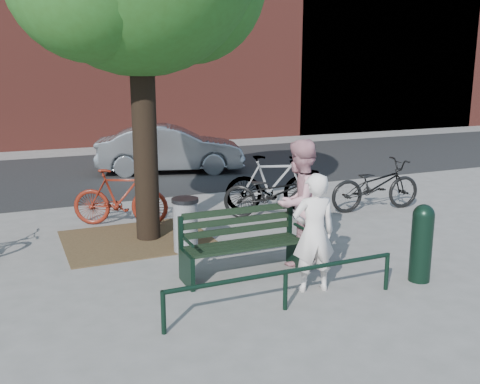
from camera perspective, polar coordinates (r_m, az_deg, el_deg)
name	(u,v)px	position (r m, az deg, el deg)	size (l,w,h in m)	color
ground	(244,275)	(7.59, 0.44, -8.88)	(90.00, 90.00, 0.00)	gray
dirt_pit	(137,239)	(9.27, -10.90, -4.98)	(2.40, 2.00, 0.02)	brown
road	(121,172)	(15.46, -12.62, 2.09)	(40.00, 7.00, 0.01)	black
park_bench	(242,241)	(7.49, 0.19, -5.27)	(1.74, 0.54, 0.97)	black
guard_railing	(286,278)	(6.44, 4.89, -9.12)	(3.06, 0.06, 0.51)	black
person_left	(314,233)	(6.92, 7.88, -4.34)	(0.57, 0.37, 1.56)	white
person_right	(299,202)	(7.85, 6.33, -1.11)	(0.90, 0.70, 1.85)	#CF8E99
bollard	(422,240)	(7.62, 18.82, -4.91)	(0.29, 0.29, 1.07)	black
litter_bin	(186,225)	(8.45, -5.83, -3.50)	(0.42, 0.42, 0.87)	gray
bicycle_b	(120,197)	(10.08, -12.64, -0.55)	(0.50, 1.75, 1.05)	#62190E
bicycle_c	(272,194)	(10.22, 3.45, -0.23)	(0.67, 1.91, 1.00)	black
bicycle_d	(273,184)	(10.78, 3.53, 0.89)	(0.55, 1.93, 1.16)	gray
bicycle_e	(376,185)	(11.24, 14.26, 0.71)	(0.69, 1.99, 1.05)	black
parked_car	(170,149)	(15.10, -7.43, 4.58)	(1.41, 4.04, 1.33)	gray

